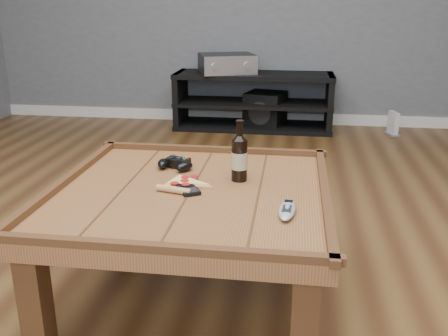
# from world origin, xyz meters

# --- Properties ---
(ground) EXTENTS (6.00, 6.00, 0.00)m
(ground) POSITION_xyz_m (0.00, 0.00, 0.00)
(ground) COLOR #412612
(ground) RESTS_ON ground
(baseboard) EXTENTS (5.00, 0.02, 0.10)m
(baseboard) POSITION_xyz_m (0.00, 2.99, 0.05)
(baseboard) COLOR silver
(baseboard) RESTS_ON ground
(coffee_table) EXTENTS (1.03, 1.03, 0.48)m
(coffee_table) POSITION_xyz_m (0.00, 0.00, 0.39)
(coffee_table) COLOR brown
(coffee_table) RESTS_ON ground
(media_console) EXTENTS (1.40, 0.45, 0.50)m
(media_console) POSITION_xyz_m (0.00, 2.75, 0.25)
(media_console) COLOR black
(media_console) RESTS_ON ground
(beer_bottle) EXTENTS (0.06, 0.06, 0.24)m
(beer_bottle) POSITION_xyz_m (0.16, 0.12, 0.55)
(beer_bottle) COLOR black
(beer_bottle) RESTS_ON coffee_table
(game_controller) EXTENTS (0.16, 0.13, 0.05)m
(game_controller) POSITION_xyz_m (-0.11, 0.22, 0.47)
(game_controller) COLOR black
(game_controller) RESTS_ON coffee_table
(pizza_slice) EXTENTS (0.20, 0.27, 0.02)m
(pizza_slice) POSITION_xyz_m (-0.04, 0.03, 0.46)
(pizza_slice) COLOR tan
(pizza_slice) RESTS_ON coffee_table
(smartphone) EXTENTS (0.11, 0.13, 0.02)m
(smartphone) POSITION_xyz_m (-0.01, -0.02, 0.46)
(smartphone) COLOR black
(smartphone) RESTS_ON coffee_table
(remote_control) EXTENTS (0.07, 0.18, 0.03)m
(remote_control) POSITION_xyz_m (0.35, -0.17, 0.46)
(remote_control) COLOR #999DA6
(remote_control) RESTS_ON coffee_table
(av_receiver) EXTENTS (0.56, 0.51, 0.16)m
(av_receiver) POSITION_xyz_m (-0.24, 2.74, 0.58)
(av_receiver) COLOR black
(av_receiver) RESTS_ON media_console
(subwoofer) EXTENTS (0.40, 0.40, 0.32)m
(subwoofer) POSITION_xyz_m (0.11, 2.80, 0.16)
(subwoofer) COLOR black
(subwoofer) RESTS_ON ground
(game_console) EXTENTS (0.13, 0.18, 0.20)m
(game_console) POSITION_xyz_m (1.22, 2.69, 0.09)
(game_console) COLOR slate
(game_console) RESTS_ON ground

